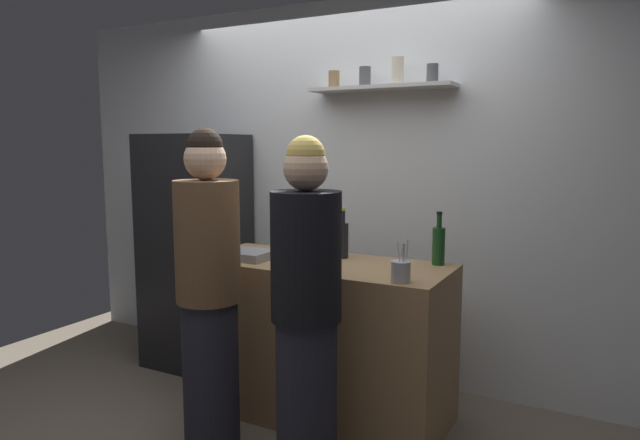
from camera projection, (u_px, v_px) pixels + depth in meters
name	position (u px, v px, depth m)	size (l,w,h in m)	color
back_wall_assembly	(349.00, 190.00, 4.01)	(4.80, 0.32, 2.60)	white
refrigerator	(196.00, 250.00, 4.21)	(0.59, 0.69, 1.70)	black
counter	(320.00, 338.00, 3.41)	(1.53, 0.66, 0.94)	#9E7A51
baking_pan	(244.00, 254.00, 3.45)	(0.34, 0.24, 0.05)	gray
utensil_holder	(401.00, 271.00, 2.86)	(0.10, 0.10, 0.22)	#B2B2B7
wine_bottle_green_glass	(439.00, 244.00, 3.26)	(0.07, 0.07, 0.31)	#19471E
wine_bottle_amber_glass	(295.00, 239.00, 3.50)	(0.07, 0.07, 0.31)	#472814
wine_bottle_dark_glass	(343.00, 239.00, 3.45)	(0.07, 0.07, 0.31)	black
water_bottle_plastic	(310.00, 237.00, 3.66)	(0.08, 0.08, 0.21)	silver
person_brown_jacket	(209.00, 293.00, 2.99)	(0.34, 0.34, 1.71)	#262633
person_blonde	(306.00, 311.00, 2.73)	(0.34, 0.34, 1.67)	#262633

